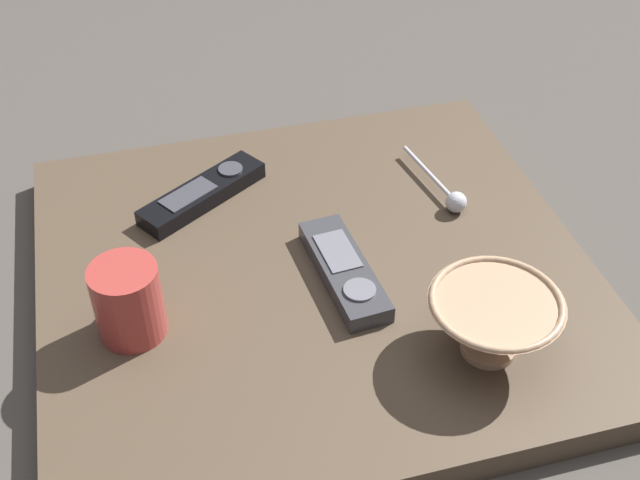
% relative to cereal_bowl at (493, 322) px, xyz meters
% --- Properties ---
extents(ground_plane, '(6.00, 6.00, 0.00)m').
position_rel_cereal_bowl_xyz_m(ground_plane, '(-0.18, -0.15, -0.08)').
color(ground_plane, '#47423D').
extents(table, '(0.63, 0.67, 0.04)m').
position_rel_cereal_bowl_xyz_m(table, '(-0.18, -0.15, -0.06)').
color(table, '#4C3D2D').
rests_on(table, ground).
extents(cereal_bowl, '(0.14, 0.14, 0.08)m').
position_rel_cereal_bowl_xyz_m(cereal_bowl, '(0.00, 0.00, 0.00)').
color(cereal_bowl, tan).
rests_on(cereal_bowl, table).
extents(coffee_mug, '(0.10, 0.08, 0.09)m').
position_rel_cereal_bowl_xyz_m(coffee_mug, '(-0.13, -0.37, 0.00)').
color(coffee_mug, '#A53833').
rests_on(coffee_mug, table).
extents(teaspoon, '(0.15, 0.04, 0.03)m').
position_rel_cereal_bowl_xyz_m(teaspoon, '(-0.25, 0.06, -0.03)').
color(teaspoon, silver).
rests_on(teaspoon, table).
extents(tv_remote_near, '(0.18, 0.07, 0.03)m').
position_rel_cereal_bowl_xyz_m(tv_remote_near, '(-0.15, -0.12, -0.03)').
color(tv_remote_near, '#38383D').
rests_on(tv_remote_near, table).
extents(tv_remote_far, '(0.14, 0.19, 0.03)m').
position_rel_cereal_bowl_xyz_m(tv_remote_far, '(-0.35, -0.26, -0.03)').
color(tv_remote_far, black).
rests_on(tv_remote_far, table).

